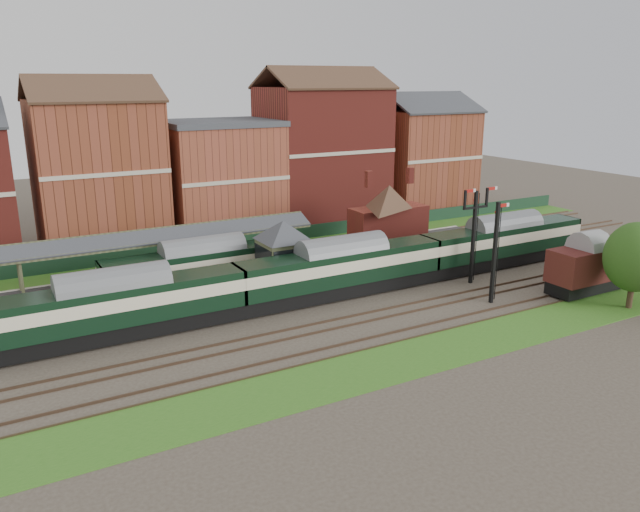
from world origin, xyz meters
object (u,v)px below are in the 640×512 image
signal_box (284,254)px  goods_van_a (586,266)px  semaphore_bracket (474,230)px  dmu_train (342,268)px  platform_railcar (204,266)px

signal_box → goods_van_a: bearing=-29.9°
semaphore_bracket → goods_van_a: 9.34m
dmu_train → goods_van_a: dmu_train is taller
semaphore_bracket → dmu_train: size_ratio=0.15×
signal_box → platform_railcar: signal_box is taller
platform_railcar → goods_van_a: 31.13m
goods_van_a → semaphore_bracket: bearing=134.0°
semaphore_bracket → platform_railcar: bearing=156.5°
semaphore_bracket → platform_railcar: (-20.72, 9.00, -2.41)m
semaphore_bracket → goods_van_a: semaphore_bracket is taller
signal_box → goods_van_a: 24.60m
dmu_train → platform_railcar: bearing=144.9°
semaphore_bracket → signal_box: bearing=159.1°
dmu_train → platform_railcar: dmu_train is taller
dmu_train → goods_van_a: 19.90m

